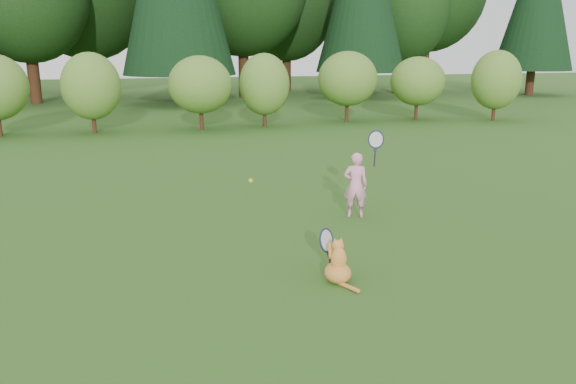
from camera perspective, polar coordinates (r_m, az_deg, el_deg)
name	(u,v)px	position (r m, az deg, el deg)	size (l,w,h in m)	color
ground	(289,256)	(7.83, 0.12, -6.48)	(100.00, 100.00, 0.00)	#205317
shrub_row	(191,89)	(20.19, -9.83, 10.24)	(28.00, 3.00, 2.80)	#547C26
child	(356,183)	(9.51, 6.95, 0.87)	(0.68, 0.49, 1.65)	#FC96C1
cat	(338,259)	(6.94, 5.06, -6.81)	(0.39, 0.78, 0.76)	orange
tennis_ball	(251,181)	(8.33, -3.81, 1.17)	(0.06, 0.06, 0.06)	#C0CA17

